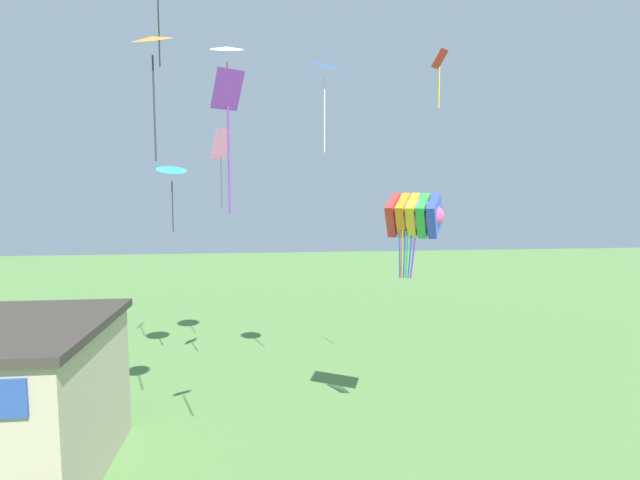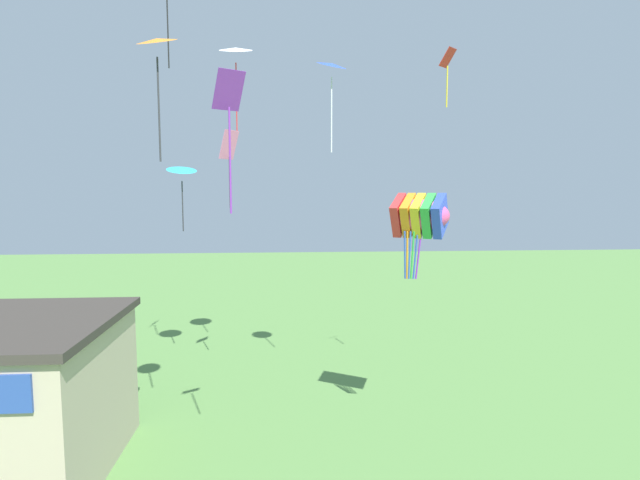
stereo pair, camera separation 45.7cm
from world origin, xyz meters
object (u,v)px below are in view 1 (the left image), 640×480
kite_cyan_delta (171,170)px  kite_pink_diamond (221,152)px  kite_rainbow_parafoil (414,216)px  kite_purple_streamer (228,112)px  kite_orange_delta (152,43)px  kite_blue_delta (324,68)px  kite_white_delta (227,50)px  kite_red_diamond (439,68)px

kite_cyan_delta → kite_pink_diamond: 3.06m
kite_rainbow_parafoil → kite_purple_streamer: (-5.54, -3.08, 2.67)m
kite_orange_delta → kite_blue_delta: (5.10, 4.61, 0.57)m
kite_cyan_delta → kite_orange_delta: bearing=-82.5°
kite_purple_streamer → kite_white_delta: kite_white_delta is taller
kite_white_delta → kite_pink_diamond: bearing=-101.6°
kite_white_delta → kite_red_diamond: bearing=-22.0°
kite_orange_delta → kite_cyan_delta: bearing=97.5°
kite_orange_delta → kite_white_delta: 7.24m
kite_pink_diamond → kite_white_delta: bearing=78.4°
kite_rainbow_parafoil → kite_orange_delta: bearing=-169.3°
kite_pink_diamond → kite_blue_delta: (3.89, -1.23, 2.99)m
kite_purple_streamer → kite_pink_diamond: (-0.85, 7.47, -0.42)m
kite_white_delta → kite_blue_delta: size_ratio=1.04×
kite_orange_delta → kite_red_diamond: 9.89m
kite_blue_delta → kite_pink_diamond: bearing=162.5°
kite_white_delta → kite_blue_delta: 4.47m
kite_cyan_delta → kite_pink_diamond: bearing=-41.4°
kite_purple_streamer → kite_cyan_delta: 10.00m
kite_pink_diamond → kite_cyan_delta: bearing=138.6°
kite_cyan_delta → kite_rainbow_parafoil: bearing=-36.4°
kite_purple_streamer → kite_red_diamond: 9.24m
kite_rainbow_parafoil → kite_orange_delta: size_ratio=0.79×
kite_pink_diamond → kite_red_diamond: kite_red_diamond is taller
kite_pink_diamond → kite_red_diamond: bearing=-14.6°
kite_rainbow_parafoil → kite_blue_delta: 6.62m
kite_purple_streamer → kite_blue_delta: (3.04, 6.25, 2.58)m
kite_pink_diamond → kite_blue_delta: kite_blue_delta is taller
kite_pink_diamond → kite_rainbow_parafoil: bearing=-34.5°
kite_orange_delta → kite_pink_diamond: size_ratio=1.14×
kite_pink_diamond → kite_red_diamond: (7.92, -2.06, 2.87)m
kite_orange_delta → kite_cyan_delta: 8.44m
kite_purple_streamer → kite_white_delta: (-0.63, 8.53, 3.71)m
kite_rainbow_parafoil → kite_pink_diamond: 8.08m
kite_rainbow_parafoil → kite_white_delta: (-6.18, 5.45, 6.38)m
kite_rainbow_parafoil → kite_cyan_delta: kite_cyan_delta is taller
kite_rainbow_parafoil → kite_red_diamond: bearing=56.6°
kite_orange_delta → kite_purple_streamer: kite_orange_delta is taller
kite_rainbow_parafoil → kite_purple_streamer: bearing=-150.9°
kite_cyan_delta → kite_white_delta: bearing=-20.5°
kite_purple_streamer → kite_orange_delta: bearing=141.5°
kite_cyan_delta → kite_purple_streamer: bearing=-71.9°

